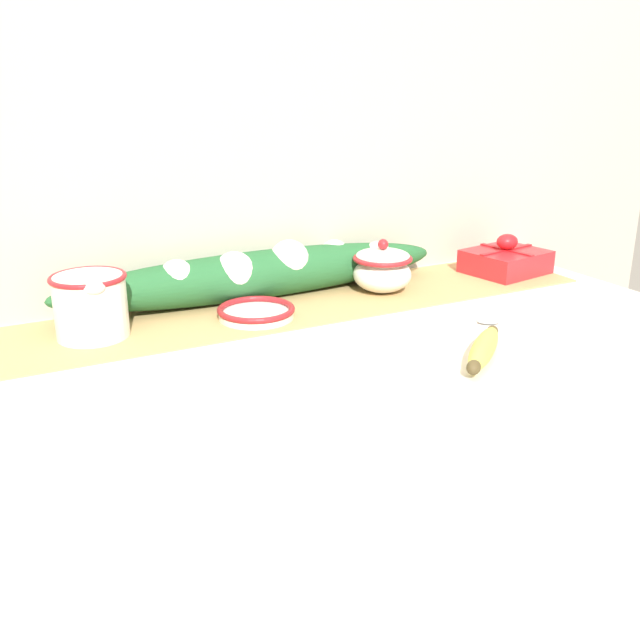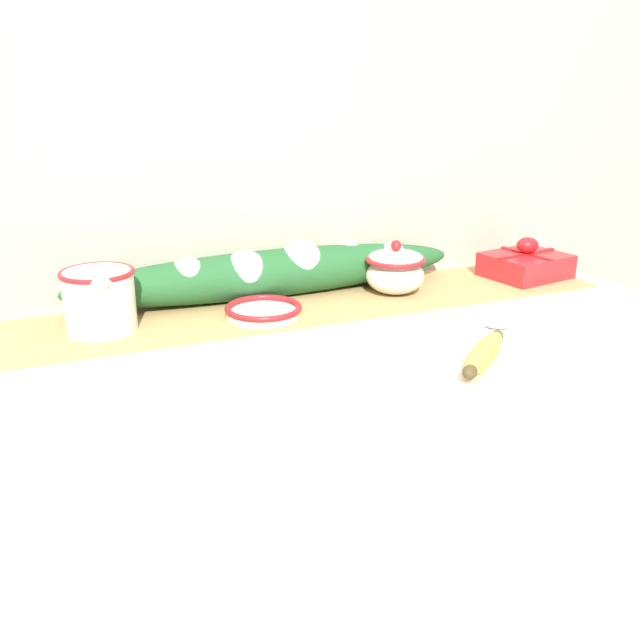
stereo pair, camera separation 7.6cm
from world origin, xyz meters
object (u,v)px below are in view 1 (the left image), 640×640
at_px(sugar_bowl, 382,269).
at_px(banana, 483,348).
at_px(spoon, 481,321).
at_px(cream_pitcher, 90,303).
at_px(small_dish, 256,312).
at_px(gift_box, 506,260).

distance_m(sugar_bowl, banana, 0.35).
bearing_deg(spoon, cream_pitcher, -172.14).
height_order(cream_pitcher, sugar_bowl, cream_pitcher).
bearing_deg(small_dish, spoon, -30.35).
height_order(banana, spoon, banana).
bearing_deg(banana, cream_pitcher, 144.28).
xyz_separation_m(banana, spoon, (0.10, 0.12, -0.01)).
distance_m(banana, spoon, 0.16).
height_order(cream_pitcher, gift_box, cream_pitcher).
relative_size(banana, spoon, 0.94).
xyz_separation_m(small_dish, banana, (0.22, -0.31, 0.00)).
xyz_separation_m(sugar_bowl, spoon, (0.05, -0.22, -0.04)).
bearing_deg(banana, sugar_bowl, 82.67).
bearing_deg(cream_pitcher, spoon, -21.09).
bearing_deg(spoon, gift_box, 71.18).
xyz_separation_m(sugar_bowl, gift_box, (0.30, -0.00, -0.02)).
distance_m(cream_pitcher, small_dish, 0.26).
xyz_separation_m(small_dish, gift_box, (0.56, 0.03, 0.02)).
distance_m(sugar_bowl, gift_box, 0.30).
relative_size(sugar_bowl, spoon, 0.70).
bearing_deg(gift_box, cream_pitcher, 179.80).
bearing_deg(cream_pitcher, small_dish, -7.80).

